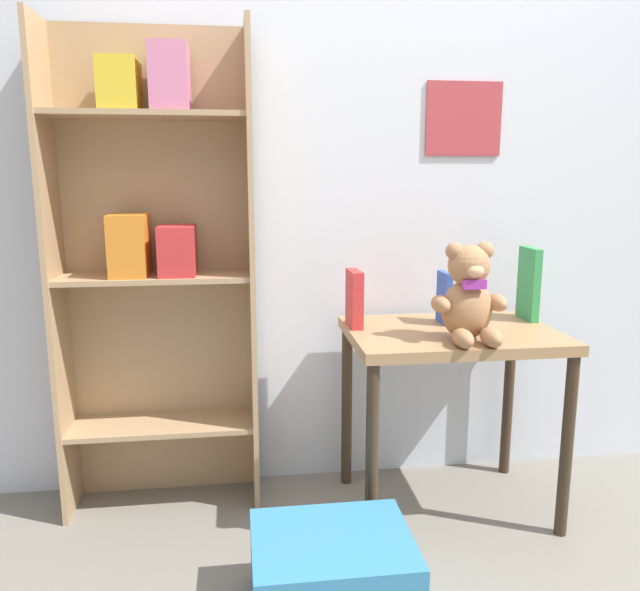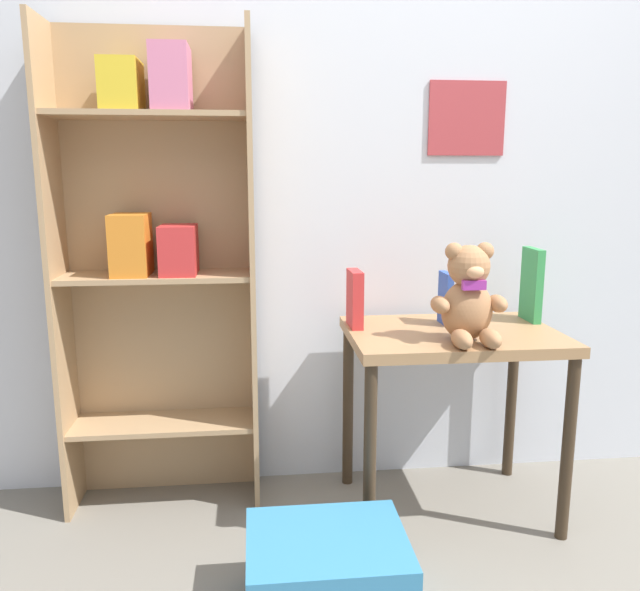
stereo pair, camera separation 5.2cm
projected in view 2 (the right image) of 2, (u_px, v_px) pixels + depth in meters
name	position (u px, v px, depth m)	size (l,w,h in m)	color
wall_back	(393.00, 154.00, 2.31)	(4.80, 0.07, 2.50)	silver
bookshelf_side	(157.00, 247.00, 2.15)	(0.67, 0.24, 1.66)	tan
display_table	(452.00, 357.00, 2.13)	(0.70, 0.51, 0.66)	#9E754C
teddy_bear	(469.00, 297.00, 1.95)	(0.24, 0.22, 0.31)	#A8754C
book_standing_red	(355.00, 299.00, 2.15)	(0.04, 0.13, 0.20)	red
book_standing_blue	(445.00, 298.00, 2.19)	(0.02, 0.10, 0.18)	#2D51B7
book_standing_green	(532.00, 285.00, 2.23)	(0.03, 0.13, 0.26)	#33934C
storage_bin	(327.00, 575.00, 1.68)	(0.43, 0.35, 0.23)	teal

